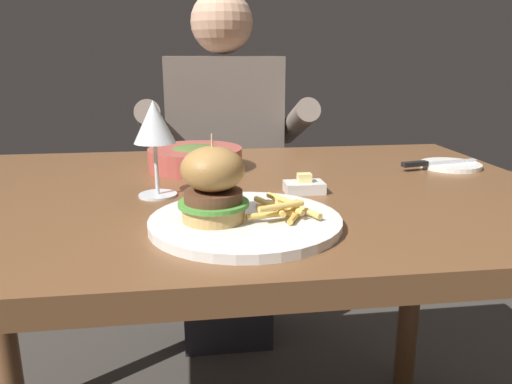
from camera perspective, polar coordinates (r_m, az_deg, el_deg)
The scene contains 10 objects.
dining_table at distance 0.97m, azimuth -3.54°, elevation -4.94°, with size 1.26×0.82×0.74m.
main_plate at distance 0.74m, azimuth -1.22°, elevation -3.44°, with size 0.28×0.28×0.01m, color white.
burger_sandwich at distance 0.71m, azimuth -4.93°, elevation 0.93°, with size 0.10×0.10×0.13m.
fries_pile at distance 0.74m, azimuth 3.15°, elevation -1.84°, with size 0.11×0.11×0.03m.
wine_glass at distance 0.89m, azimuth -11.57°, elevation 7.46°, with size 0.07×0.07×0.17m.
bread_plate at distance 1.21m, azimuth 21.35°, elevation 2.87°, with size 0.13×0.13×0.01m, color white.
table_knife at distance 1.17m, azimuth 19.56°, elevation 3.15°, with size 0.19×0.05×0.01m.
butter_dish at distance 0.92m, azimuth 5.53°, elevation 0.65°, with size 0.07×0.05×0.04m.
soup_bowl at distance 1.12m, azimuth -6.96°, elevation 3.95°, with size 0.21×0.21×0.05m.
diner_person at distance 1.65m, azimuth -3.60°, elevation 0.65°, with size 0.51×0.36×1.18m.
Camera 1 is at (-0.06, -0.91, 0.99)m, focal length 35.00 mm.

